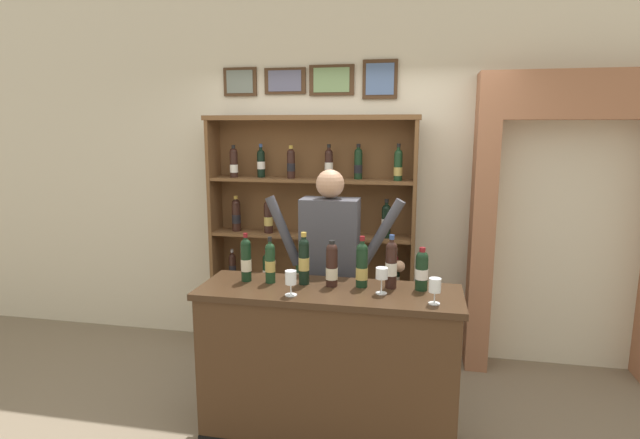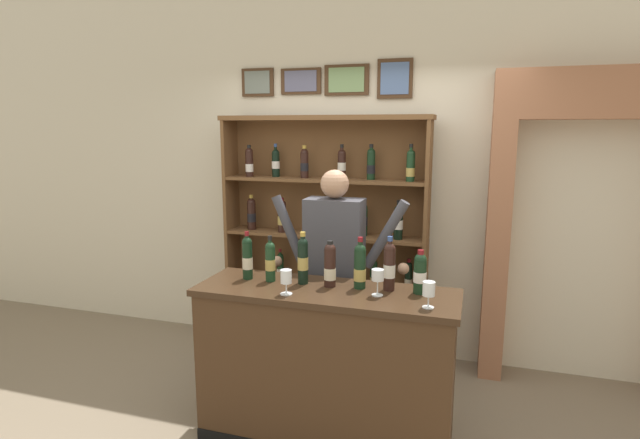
# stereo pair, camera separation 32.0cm
# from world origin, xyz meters

# --- Properties ---
(ground_plane) EXTENTS (14.00, 14.00, 0.02)m
(ground_plane) POSITION_xyz_m (0.00, 0.00, -0.01)
(ground_plane) COLOR #7A6B56
(back_wall) EXTENTS (12.00, 0.19, 3.52)m
(back_wall) POSITION_xyz_m (-0.00, 1.51, 1.76)
(back_wall) COLOR beige
(back_wall) RESTS_ON ground
(wine_shelf) EXTENTS (1.81, 0.30, 2.10)m
(wine_shelf) POSITION_xyz_m (-0.34, 1.24, 1.10)
(wine_shelf) COLOR brown
(wine_shelf) RESTS_ON ground
(archway_doorway) EXTENTS (1.53, 0.45, 2.43)m
(archway_doorway) POSITION_xyz_m (1.75, 1.38, 1.40)
(archway_doorway) COLOR #9E6647
(archway_doorway) RESTS_ON ground
(tasting_counter) EXTENTS (1.63, 0.54, 1.02)m
(tasting_counter) POSITION_xyz_m (0.04, -0.00, 0.51)
(tasting_counter) COLOR #422B19
(tasting_counter) RESTS_ON ground
(shopkeeper) EXTENTS (1.01, 0.22, 1.72)m
(shopkeeper) POSITION_xyz_m (-0.04, 0.49, 1.06)
(shopkeeper) COLOR #2D3347
(shopkeeper) RESTS_ON ground
(tasting_bottle_rosso) EXTENTS (0.07, 0.07, 0.32)m
(tasting_bottle_rosso) POSITION_xyz_m (-0.52, 0.06, 1.16)
(tasting_bottle_rosso) COLOR black
(tasting_bottle_rosso) RESTS_ON tasting_counter
(tasting_bottle_bianco) EXTENTS (0.07, 0.07, 0.30)m
(tasting_bottle_bianco) POSITION_xyz_m (-0.35, 0.06, 1.15)
(tasting_bottle_bianco) COLOR #19381E
(tasting_bottle_bianco) RESTS_ON tasting_counter
(tasting_bottle_chianti) EXTENTS (0.07, 0.07, 0.34)m
(tasting_bottle_chianti) POSITION_xyz_m (-0.13, 0.07, 1.18)
(tasting_bottle_chianti) COLOR black
(tasting_bottle_chianti) RESTS_ON tasting_counter
(tasting_bottle_prosecco) EXTENTS (0.08, 0.08, 0.29)m
(tasting_bottle_prosecco) POSITION_xyz_m (0.05, 0.07, 1.16)
(tasting_bottle_prosecco) COLOR black
(tasting_bottle_prosecco) RESTS_ON tasting_counter
(tasting_bottle_grappa) EXTENTS (0.08, 0.08, 0.32)m
(tasting_bottle_grappa) POSITION_xyz_m (0.24, 0.09, 1.16)
(tasting_bottle_grappa) COLOR black
(tasting_bottle_grappa) RESTS_ON tasting_counter
(tasting_bottle_riserva) EXTENTS (0.07, 0.07, 0.34)m
(tasting_bottle_riserva) POSITION_xyz_m (0.42, 0.11, 1.17)
(tasting_bottle_riserva) COLOR black
(tasting_bottle_riserva) RESTS_ON tasting_counter
(tasting_bottle_vin_santo) EXTENTS (0.08, 0.08, 0.27)m
(tasting_bottle_vin_santo) POSITION_xyz_m (0.60, 0.10, 1.15)
(tasting_bottle_vin_santo) COLOR black
(tasting_bottle_vin_santo) RESTS_ON tasting_counter
(wine_glass_spare) EXTENTS (0.07, 0.07, 0.16)m
(wine_glass_spare) POSITION_xyz_m (0.37, -0.02, 1.14)
(wine_glass_spare) COLOR silver
(wine_glass_spare) RESTS_ON tasting_counter
(wine_glass_left) EXTENTS (0.07, 0.07, 0.15)m
(wine_glass_left) POSITION_xyz_m (-0.16, -0.16, 1.12)
(wine_glass_left) COLOR silver
(wine_glass_left) RESTS_ON tasting_counter
(wine_glass_center) EXTENTS (0.07, 0.07, 0.15)m
(wine_glass_center) POSITION_xyz_m (0.68, -0.14, 1.12)
(wine_glass_center) COLOR silver
(wine_glass_center) RESTS_ON tasting_counter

